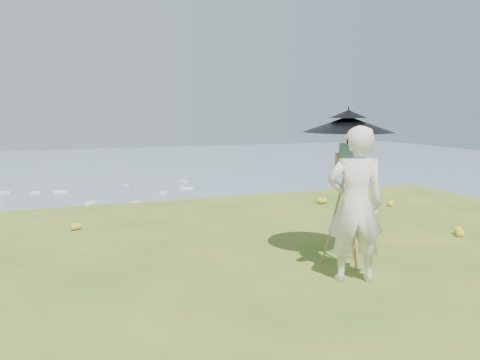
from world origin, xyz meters
name	(u,v)px	position (x,y,z in m)	size (l,w,h in m)	color
ground	(309,341)	(0.00, 0.00, 0.00)	(14.00, 14.00, 0.00)	#426B1E
shoreline_tier	(92,337)	(0.00, 75.00, -36.00)	(170.00, 28.00, 8.00)	#696154
bay_water	(76,184)	(0.00, 240.00, -34.00)	(700.00, 700.00, 0.00)	slate
slope_trees	(103,317)	(0.00, 35.00, -15.00)	(110.00, 50.00, 6.00)	#255419
harbor_town	(90,301)	(0.00, 75.00, -29.50)	(110.00, 22.00, 5.00)	silver
moored_boats	(40,219)	(-12.50, 161.00, -33.65)	(140.00, 140.00, 0.70)	white
wildflowers	(296,323)	(0.00, 0.25, 0.06)	(10.00, 10.50, 0.12)	gold
painter	(355,205)	(1.23, 1.18, 0.94)	(0.68, 0.45, 1.88)	silver
field_easel	(346,204)	(1.47, 1.74, 0.82)	(0.62, 0.62, 1.63)	brown
sun_umbrella	(348,136)	(1.48, 1.77, 1.72)	(1.17, 1.17, 0.75)	black
painter_cap	(358,130)	(1.23, 1.18, 1.82)	(0.19, 0.23, 0.10)	#CB6F7B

